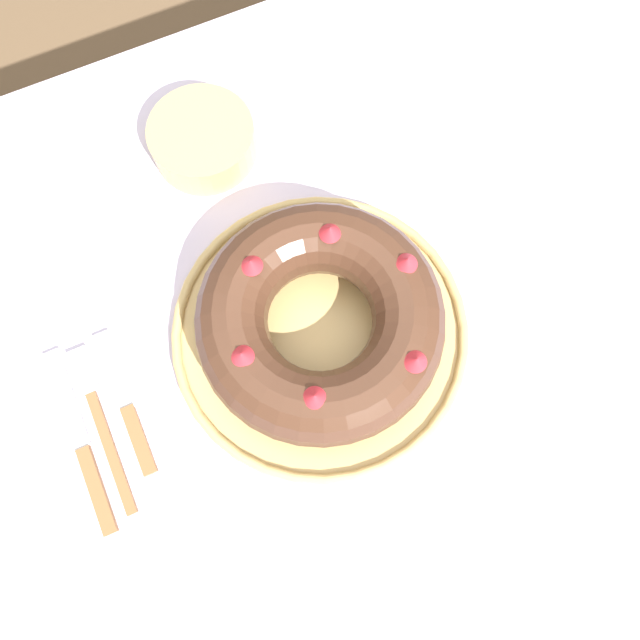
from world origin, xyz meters
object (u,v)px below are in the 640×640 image
object	(u,v)px
cake_knife	(129,413)
side_bowl	(203,140)
fork	(99,416)
serving_knife	(84,451)
serving_dish	(320,332)
bundt_cake	(320,320)

from	to	relation	value
cake_knife	side_bowl	distance (m)	0.36
fork	serving_knife	xyz separation A→B (m)	(-0.03, -0.03, 0.00)
cake_knife	side_bowl	size ratio (longest dim) A/B	1.36
serving_dish	cake_knife	distance (m)	0.24
bundt_cake	cake_knife	distance (m)	0.25
cake_knife	fork	bearing A→B (deg)	161.15
side_bowl	serving_dish	bearing A→B (deg)	-83.38
bundt_cake	serving_knife	xyz separation A→B (m)	(-0.30, -0.02, -0.06)
serving_dish	side_bowl	size ratio (longest dim) A/B	2.62
serving_dish	bundt_cake	bearing A→B (deg)	-40.41
serving_dish	fork	distance (m)	0.28
serving_dish	side_bowl	world-z (taller)	side_bowl
serving_knife	side_bowl	distance (m)	0.41
bundt_cake	fork	bearing A→B (deg)	176.95
serving_dish	cake_knife	world-z (taller)	serving_dish
serving_dish	fork	xyz separation A→B (m)	(-0.28, 0.01, -0.01)
fork	side_bowl	bearing A→B (deg)	51.57
bundt_cake	fork	size ratio (longest dim) A/B	1.37
serving_dish	bundt_cake	world-z (taller)	bundt_cake
serving_knife	cake_knife	distance (m)	0.07
side_bowl	fork	bearing A→B (deg)	-131.04
side_bowl	bundt_cake	bearing A→B (deg)	-83.37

